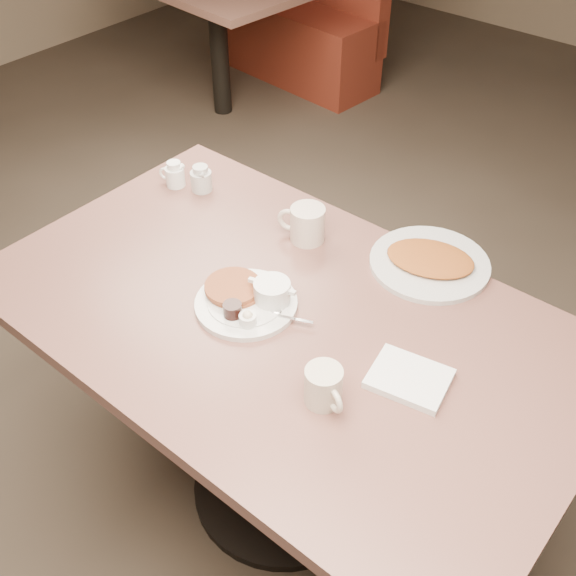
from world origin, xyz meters
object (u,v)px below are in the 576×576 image
Objects in this scene: coffee_mug_far at (306,224)px; main_plate at (249,298)px; diner_table at (283,361)px; creamer_left at (175,175)px; creamer_right at (201,179)px; hash_plate at (430,262)px; coffee_mug_near at (324,386)px; booth_back_left at (297,14)px.

main_plate is at bearing -78.29° from coffee_mug_far.
diner_table is at bearing 18.13° from main_plate.
creamer_left reaches higher than main_plate.
hash_plate is at bearing 9.77° from creamer_right.
creamer_right reaches higher than diner_table.
coffee_mug_near is at bearing -27.91° from creamer_right.
booth_back_left is (-1.78, 2.37, -0.36)m from main_plate.
booth_back_left is (-1.32, 2.07, -0.38)m from creamer_right.
coffee_mug_near reaches higher than main_plate.
hash_plate is (0.72, 0.12, -0.02)m from creamer_right.
hash_plate is (0.80, 0.16, -0.02)m from creamer_left.
coffee_mug_near is 0.58m from coffee_mug_far.
main_plate is at bearing -32.46° from creamer_right.
creamer_right reaches higher than hash_plate.
booth_back_left is at bearing 122.50° from creamer_right.
diner_table is 0.47m from hash_plate.
creamer_right is (-0.79, 0.42, -0.01)m from coffee_mug_near.
creamer_right is at bearing -57.50° from booth_back_left.
coffee_mug_far is 1.75× the size of creamer_left.
diner_table is at bearing -114.46° from hash_plate.
main_plate is 2.28× the size of coffee_mug_far.
diner_table is at bearing 147.92° from coffee_mug_near.
booth_back_left is at bearing 136.37° from hash_plate.
main_plate is at bearing -25.55° from creamer_left.
diner_table is 3.00m from booth_back_left.
coffee_mug_far reaches higher than creamer_left.
booth_back_left reaches higher than creamer_left.
creamer_right is at bearing -170.23° from hash_plate.
creamer_right is 0.07× the size of booth_back_left.
booth_back_left is at bearing 128.59° from diner_table.
diner_table is 4.51× the size of main_plate.
coffee_mug_far reaches higher than creamer_right.
main_plate is 2.67× the size of coffee_mug_near.
coffee_mug_far is 0.35m from hash_plate.
creamer_left reaches higher than hash_plate.
coffee_mug_near is 1.48× the size of creamer_right.
creamer_right is at bearing 154.05° from diner_table.
creamer_left is 2.48m from booth_back_left.
creamer_left is at bearing -155.66° from creamer_right.
main_plate reaches higher than hash_plate.
booth_back_left is (-1.72, 2.06, -0.39)m from coffee_mug_far.
coffee_mug_far is at bearing 101.71° from main_plate.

